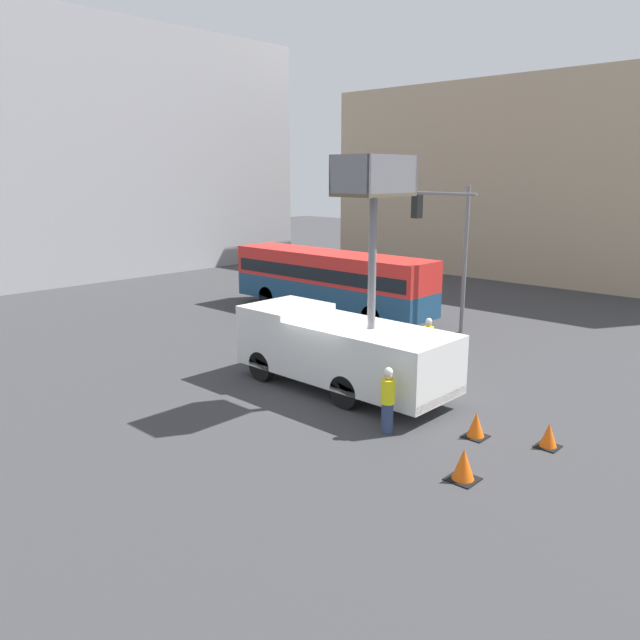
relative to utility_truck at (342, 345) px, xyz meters
name	(u,v)px	position (x,y,z in m)	size (l,w,h in m)	color
ground_plane	(330,392)	(-0.42, 0.09, -1.49)	(120.00, 120.00, 0.00)	#38383A
building_backdrop_side	(545,180)	(27.58, 5.94, 4.83)	(10.00, 28.00, 12.63)	tan
utility_truck	(342,345)	(0.00, 0.00, 0.00)	(2.59, 7.39, 7.28)	silver
city_bus	(331,278)	(8.03, 7.76, 0.31)	(2.43, 11.17, 3.04)	navy
traffic_light_pole	(449,237)	(8.02, 1.18, 2.74)	(3.43, 3.18, 6.29)	slate
road_worker_near_truck	(388,400)	(-1.75, -3.17, -0.57)	(0.38, 0.38, 1.83)	navy
road_worker_directing	(428,342)	(4.07, -0.57, -0.61)	(0.38, 0.38, 1.76)	navy
traffic_cone_near_truck	(476,426)	(-0.38, -5.05, -1.17)	(0.59, 0.59, 0.68)	black
traffic_cone_mid_road	(549,436)	(0.32, -6.70, -1.18)	(0.57, 0.57, 0.65)	black
traffic_cone_far_side	(463,465)	(-2.69, -6.03, -1.13)	(0.66, 0.66, 0.76)	black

